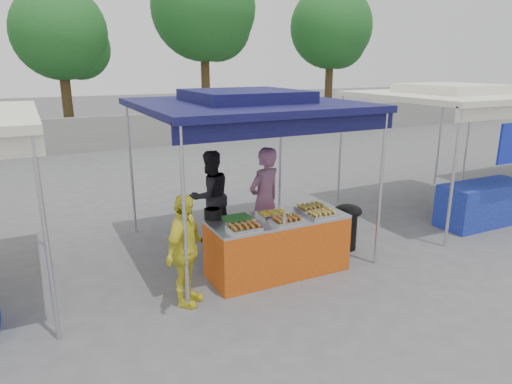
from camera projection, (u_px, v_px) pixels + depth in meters
name	position (u px, v px, depth m)	size (l,w,h in m)	color
ground_plane	(274.00, 269.00, 6.80)	(80.00, 80.00, 0.00)	#59585B
back_wall	(125.00, 132.00, 16.11)	(40.00, 0.25, 1.20)	gray
main_canopy	(245.00, 103.00, 6.99)	(3.20, 3.20, 2.57)	#B9B8C0
neighbor_stall_right	(465.00, 136.00, 8.79)	(3.20, 3.20, 2.57)	#B9B8C0
tree_1	(64.00, 37.00, 16.08)	(3.36, 3.27, 5.62)	#403118
tree_2	(207.00, 13.00, 18.25)	(4.16, 4.16, 7.15)	#403118
tree_3	(333.00, 31.00, 20.89)	(3.73, 3.71, 6.38)	#403118
vendor_table	(278.00, 245.00, 6.60)	(2.00, 0.80, 0.85)	#BE4A11
food_tray_fl	(244.00, 228.00, 5.99)	(0.42, 0.30, 0.07)	silver
food_tray_fm	(287.00, 220.00, 6.27)	(0.42, 0.30, 0.07)	silver
food_tray_fr	(321.00, 214.00, 6.53)	(0.42, 0.30, 0.07)	silver
food_tray_bl	(237.00, 219.00, 6.31)	(0.42, 0.30, 0.07)	silver
food_tray_bm	(272.00, 213.00, 6.55)	(0.42, 0.30, 0.07)	silver
food_tray_br	(311.00, 208.00, 6.81)	(0.42, 0.30, 0.07)	silver
cooking_pot	(213.00, 214.00, 6.43)	(0.25, 0.25, 0.14)	black
skewer_cup	(284.00, 222.00, 6.17)	(0.08, 0.08, 0.10)	#B9B8C0
wok_burner	(347.00, 223.00, 7.45)	(0.45, 0.45, 0.77)	black
crate_left	(231.00, 252.00, 7.02)	(0.53, 0.37, 0.32)	#1324A0
crate_right	(272.00, 241.00, 7.46)	(0.52, 0.36, 0.31)	#1324A0
crate_stacked	(272.00, 224.00, 7.38)	(0.49, 0.34, 0.29)	#1324A0
vendor_woman	(265.00, 201.00, 7.24)	(0.63, 0.41, 1.72)	#875676
helper_man	(210.00, 196.00, 7.76)	(0.76, 0.59, 1.57)	black
customer_person	(185.00, 251.00, 5.65)	(0.85, 0.35, 1.45)	yellow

